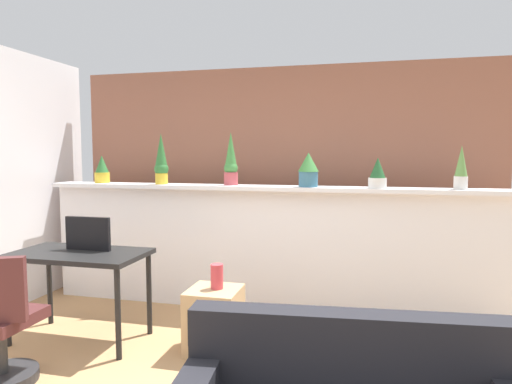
% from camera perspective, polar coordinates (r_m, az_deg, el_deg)
% --- Properties ---
extents(divider_wall, '(4.62, 0.16, 1.21)m').
position_cam_1_polar(divider_wall, '(4.44, 1.61, -7.49)').
color(divider_wall, white).
rests_on(divider_wall, ground).
extents(plant_shelf, '(4.62, 0.32, 0.04)m').
position_cam_1_polar(plant_shelf, '(4.31, 1.51, 0.53)').
color(plant_shelf, white).
rests_on(plant_shelf, divider_wall).
extents(brick_wall_behind, '(4.62, 0.10, 2.50)m').
position_cam_1_polar(brick_wall_behind, '(4.93, 3.09, 1.33)').
color(brick_wall_behind, '#935B47').
rests_on(brick_wall_behind, ground).
extents(potted_plant_0, '(0.16, 0.16, 0.29)m').
position_cam_1_polar(potted_plant_0, '(5.02, -19.18, 2.69)').
color(potted_plant_0, gold).
rests_on(potted_plant_0, plant_shelf).
extents(potted_plant_1, '(0.14, 0.14, 0.52)m').
position_cam_1_polar(potted_plant_1, '(4.64, -12.08, 3.93)').
color(potted_plant_1, gold).
rests_on(potted_plant_1, plant_shelf).
extents(potted_plant_2, '(0.14, 0.14, 0.53)m').
position_cam_1_polar(potted_plant_2, '(4.42, -3.25, 3.91)').
color(potted_plant_2, '#B7474C').
rests_on(potted_plant_2, plant_shelf).
extents(potted_plant_3, '(0.20, 0.20, 0.32)m').
position_cam_1_polar(potted_plant_3, '(4.19, 6.75, 2.95)').
color(potted_plant_3, '#386B84').
rests_on(potted_plant_3, plant_shelf).
extents(potted_plant_4, '(0.16, 0.16, 0.28)m').
position_cam_1_polar(potted_plant_4, '(4.17, 15.36, 2.27)').
color(potted_plant_4, silver).
rests_on(potted_plant_4, plant_shelf).
extents(potted_plant_5, '(0.12, 0.12, 0.39)m').
position_cam_1_polar(potted_plant_5, '(4.27, 24.87, 2.81)').
color(potted_plant_5, silver).
rests_on(potted_plant_5, plant_shelf).
extents(desk, '(1.10, 0.60, 0.75)m').
position_cam_1_polar(desk, '(4.00, -21.78, -8.34)').
color(desk, black).
rests_on(desk, ground).
extents(tv_monitor, '(0.41, 0.04, 0.28)m').
position_cam_1_polar(tv_monitor, '(4.00, -20.79, -5.01)').
color(tv_monitor, black).
rests_on(tv_monitor, desk).
extents(side_cube_shelf, '(0.40, 0.41, 0.50)m').
position_cam_1_polar(side_cube_shelf, '(3.66, -5.40, -16.08)').
color(side_cube_shelf, tan).
rests_on(side_cube_shelf, ground).
extents(vase_on_shelf, '(0.10, 0.10, 0.20)m').
position_cam_1_polar(vase_on_shelf, '(3.57, -5.05, -10.75)').
color(vase_on_shelf, '#CC3D47').
rests_on(vase_on_shelf, side_cube_shelf).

